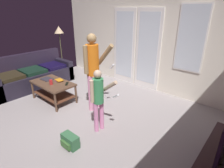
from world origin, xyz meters
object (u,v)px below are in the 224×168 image
leather_couch (32,76)px  person_adult (93,66)px  cup_near_edge (51,82)px  book_stack (59,80)px  coffee_table (53,87)px  person_child (99,96)px  laptop_closed (47,79)px  floor_lamp (59,34)px  backpack (70,141)px  tv_remote_black (67,84)px

leather_couch → person_adult: 2.44m
leather_couch → cup_near_edge: bearing=-8.2°
cup_near_edge → book_stack: (-0.04, 0.24, -0.04)m
coffee_table → cup_near_edge: cup_near_edge is taller
leather_couch → person_child: (2.98, -0.22, 0.40)m
person_child → laptop_closed: (-1.97, 0.13, -0.22)m
cup_near_edge → book_stack: 0.25m
person_adult → floor_lamp: size_ratio=1.05×
person_adult → book_stack: size_ratio=7.89×
person_child → floor_lamp: size_ratio=0.74×
leather_couch → backpack: 3.06m
book_stack → floor_lamp: bearing=143.5°
person_adult → cup_near_edge: (-0.95, -0.48, -0.46)m
person_adult → cup_near_edge: person_adult is taller
leather_couch → person_adult: person_adult is taller
cup_near_edge → book_stack: bearing=99.6°
person_child → backpack: 0.89m
person_adult → laptop_closed: size_ratio=5.53×
cup_near_edge → tv_remote_black: (0.26, 0.25, -0.05)m
person_adult → cup_near_edge: bearing=-153.2°
person_adult → laptop_closed: 1.47m
floor_lamp → tv_remote_black: bearing=-31.8°
floor_lamp → tv_remote_black: (1.95, -1.21, -0.87)m
person_child → backpack: (-0.05, -0.65, -0.60)m
leather_couch → book_stack: leather_couch is taller
laptop_closed → book_stack: (0.34, 0.13, 0.01)m
person_adult → tv_remote_black: (-0.69, -0.23, -0.51)m
coffee_table → person_adult: person_adult is taller
book_stack → tv_remote_black: bearing=1.4°
person_child → laptop_closed: size_ratio=3.90×
laptop_closed → book_stack: book_stack is taller
cup_near_edge → book_stack: cup_near_edge is taller
leather_couch → floor_lamp: (-0.31, 1.26, 1.05)m
person_adult → floor_lamp: (-2.64, 0.98, 0.35)m
floor_lamp → person_child: bearing=-24.2°
cup_near_edge → book_stack: size_ratio=0.54×
coffee_table → backpack: 1.82m
book_stack → person_child: bearing=-9.0°
leather_couch → person_adult: bearing=6.9°
coffee_table → tv_remote_black: 0.41m
cup_near_edge → person_adult: bearing=26.8°
person_child → cup_near_edge: (-1.60, 0.02, -0.17)m
coffee_table → tv_remote_black: tv_remote_black is taller
person_child → backpack: bearing=-94.3°
coffee_table → person_adult: (1.04, 0.39, 0.65)m
person_adult → laptop_closed: (-1.33, -0.37, -0.51)m
coffee_table → book_stack: (0.05, 0.15, 0.15)m
tv_remote_black → book_stack: size_ratio=0.80×
person_adult → backpack: size_ratio=5.33×
person_adult → coffee_table: bearing=-159.5°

